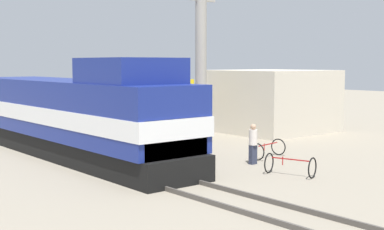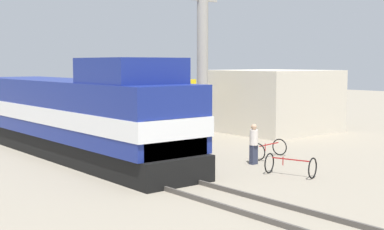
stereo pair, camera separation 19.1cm
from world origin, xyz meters
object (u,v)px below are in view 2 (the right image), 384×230
(locomotive, at_px, (78,116))
(bicycle_spare, at_px, (290,165))
(vendor_umbrella, at_px, (179,106))
(person_bystander, at_px, (254,143))
(utility_pole, at_px, (203,62))
(bicycle, at_px, (269,149))
(billboard_sign, at_px, (181,93))

(locomotive, xyz_separation_m, bicycle_spare, (4.18, -8.34, -1.42))
(vendor_umbrella, xyz_separation_m, person_bystander, (0.30, -4.58, -1.20))
(utility_pole, relative_size, bicycle, 4.39)
(utility_pole, xyz_separation_m, person_bystander, (-1.89, -5.47, -3.24))
(locomotive, bearing_deg, vendor_umbrella, -16.87)
(locomotive, xyz_separation_m, person_bystander, (4.74, -5.93, -0.93))
(locomotive, height_order, bicycle_spare, locomotive)
(bicycle_spare, bearing_deg, vendor_umbrella, -108.90)
(person_bystander, relative_size, bicycle, 0.88)
(vendor_umbrella, height_order, bicycle, vendor_umbrella)
(locomotive, height_order, person_bystander, locomotive)
(locomotive, xyz_separation_m, billboard_sign, (8.00, 3.09, 0.55))
(billboard_sign, xyz_separation_m, bicycle_spare, (-3.82, -11.43, -1.98))
(billboard_sign, xyz_separation_m, person_bystander, (-3.26, -9.02, -1.48))
(utility_pole, bearing_deg, billboard_sign, 68.92)
(utility_pole, distance_m, vendor_umbrella, 3.12)
(billboard_sign, distance_m, person_bystander, 9.70)
(person_bystander, distance_m, bicycle, 1.76)
(vendor_umbrella, relative_size, bicycle_spare, 1.22)
(billboard_sign, xyz_separation_m, bicycle, (-1.69, -8.40, -1.99))
(vendor_umbrella, relative_size, person_bystander, 1.40)
(bicycle, bearing_deg, billboard_sign, 158.60)
(billboard_sign, relative_size, bicycle, 1.69)
(bicycle, relative_size, bicycle_spare, 0.99)
(utility_pole, height_order, bicycle, utility_pole)
(bicycle, height_order, bicycle_spare, bicycle_spare)
(vendor_umbrella, distance_m, person_bystander, 4.74)
(locomotive, xyz_separation_m, utility_pole, (6.63, -0.46, 2.31))
(locomotive, bearing_deg, utility_pole, -3.94)
(locomotive, distance_m, utility_pole, 7.04)
(billboard_sign, bearing_deg, locomotive, -158.85)
(vendor_umbrella, distance_m, billboard_sign, 5.70)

